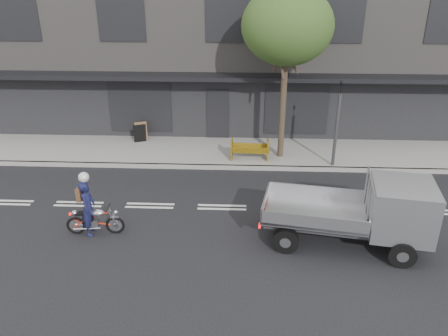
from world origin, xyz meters
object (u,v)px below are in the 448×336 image
street_tree (287,26)px  traffic_light_pole (336,129)px  flatbed_ute (385,210)px  rider (88,208)px  sandwich_board (140,133)px  motorcycle (95,220)px  construction_barrier (250,151)px

street_tree → traffic_light_pole: street_tree is taller
flatbed_ute → rider: bearing=-172.5°
street_tree → rider: size_ratio=3.98×
street_tree → rider: 9.52m
rider → sandwich_board: 7.22m
motorcycle → construction_barrier: construction_barrier is taller
traffic_light_pole → rider: traffic_light_pole is taller
traffic_light_pole → flatbed_ute: (0.33, -5.40, -0.46)m
motorcycle → construction_barrier: bearing=45.5°
traffic_light_pole → street_tree: bearing=157.0°
traffic_light_pole → flatbed_ute: size_ratio=0.74×
street_tree → motorcycle: street_tree is taller
street_tree → flatbed_ute: 7.82m
street_tree → construction_barrier: bearing=-153.7°
street_tree → flatbed_ute: size_ratio=1.43×
construction_barrier → sandwich_board: bearing=158.4°
construction_barrier → rider: bearing=-131.8°
traffic_light_pole → sandwich_board: (-8.12, 2.15, -1.08)m
street_tree → construction_barrier: street_tree is taller
motorcycle → sandwich_board: size_ratio=2.03×
traffic_light_pole → construction_barrier: (-3.27, 0.22, -1.07)m
motorcycle → sandwich_board: (-0.27, 7.22, 0.12)m
street_tree → motorcycle: 9.62m
traffic_light_pole → construction_barrier: size_ratio=2.27×
flatbed_ute → traffic_light_pole: bearing=103.3°
flatbed_ute → construction_barrier: size_ratio=3.07×
construction_barrier → sandwich_board: size_ratio=1.82×
traffic_light_pole → motorcycle: size_ratio=2.04×
traffic_light_pole → rider: bearing=-147.6°
rider → flatbed_ute: size_ratio=0.36×
motorcycle → rider: bearing=176.4°
construction_barrier → street_tree: bearing=26.3°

